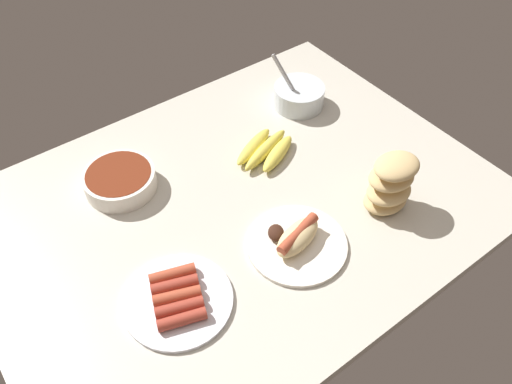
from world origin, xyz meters
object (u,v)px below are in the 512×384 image
object	(u,v)px
bread_stack	(390,184)
bowl_coleslaw	(299,95)
plate_sausages	(178,299)
bowl_chili	(120,180)
plate_hotdog_assembled	(296,240)
banana_bunch	(265,150)

from	to	relation	value
bread_stack	bowl_coleslaw	bearing A→B (deg)	-100.77
plate_sausages	bowl_chili	world-z (taller)	bowl_chili
bowl_coleslaw	plate_hotdog_assembled	distance (cm)	50.92
plate_sausages	bowl_coleslaw	xyz separation A→B (cm)	(-61.49, -35.51, 2.31)
plate_sausages	bread_stack	xyz separation A→B (cm)	(-53.49, 6.57, 6.06)
plate_hotdog_assembled	bread_stack	xyz separation A→B (cm)	(-24.95, 3.30, 5.36)
banana_bunch	bowl_coleslaw	distance (cm)	23.38
banana_bunch	bread_stack	xyz separation A→B (cm)	(-12.48, 30.95, 5.54)
plate_sausages	bowl_chili	distance (cm)	36.49
plate_sausages	bread_stack	size ratio (longest dim) A/B	1.57
bowl_coleslaw	plate_hotdog_assembled	world-z (taller)	bowl_coleslaw
banana_bunch	bowl_coleslaw	bearing A→B (deg)	-151.48
bowl_coleslaw	plate_hotdog_assembled	xyz separation A→B (cm)	(32.96, 38.78, -1.62)
banana_bunch	bowl_chili	size ratio (longest dim) A/B	1.08
plate_sausages	bowl_chili	bearing A→B (deg)	-98.36
bowl_chili	bread_stack	xyz separation A→B (cm)	(-48.18, 42.64, 4.45)
bread_stack	bowl_chili	bearing A→B (deg)	-41.51
banana_bunch	bowl_chili	distance (cm)	37.59
plate_sausages	bowl_coleslaw	size ratio (longest dim) A/B	1.42
bowl_chili	bread_stack	bearing A→B (deg)	138.49
plate_hotdog_assembled	banana_bunch	bearing A→B (deg)	-114.28
bowl_coleslaw	bread_stack	xyz separation A→B (cm)	(8.01, 42.08, 3.74)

